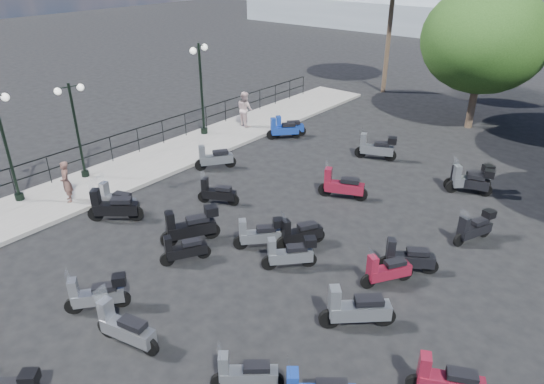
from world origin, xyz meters
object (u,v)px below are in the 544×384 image
Objects in this scene: woman at (66,182)px; broadleaf_tree at (485,40)px; scooter_21 at (356,309)px; lamp_post_0 at (5,142)px; scooter_27 at (407,258)px; scooter_8 at (184,250)px; scooter_4 at (214,158)px; scooter_5 at (283,130)px; scooter_10 at (217,193)px; scooter_17 at (376,148)px; scooter_29 at (470,179)px; scooter_22 at (474,228)px; lamp_post_1 at (76,125)px; lamp_post_2 at (201,84)px; scooter_32 at (260,234)px; scooter_13 at (125,328)px; scooter_30 at (288,127)px; scooter_26 at (447,381)px; scooter_28 at (386,271)px; scooter_16 at (300,234)px; scooter_9 at (191,226)px; scooter_2 at (113,207)px; scooter_14 at (97,294)px; scooter_25 at (245,374)px; scooter_11 at (342,186)px; scooter_3 at (117,200)px.

woman is 0.22× the size of broadleaf_tree.
lamp_post_0 is at bearing 56.72° from scooter_21.
scooter_8 is at bearing 91.61° from scooter_27.
scooter_4 reaches higher than scooter_5.
scooter_10 is 7.63m from scooter_17.
scooter_21 is at bearing 137.46° from scooter_29.
scooter_22 is (0.88, 5.66, -0.04)m from scooter_21.
scooter_29 is at bearing 43.64° from lamp_post_1.
lamp_post_2 reaches higher than scooter_4.
scooter_8 is 2.31m from scooter_32.
woman is 0.86× the size of scooter_13.
scooter_30 is 10.14m from broadleaf_tree.
scooter_26 reaches higher than scooter_28.
scooter_29 is at bearing -82.48° from scooter_16.
lamp_post_1 reaches higher than scooter_9.
scooter_30 is at bearing -48.72° from scooter_5.
scooter_9 reaches higher than scooter_2.
scooter_4 is 3.10m from scooter_10.
lamp_post_2 is at bearing -16.36° from scooter_9.
scooter_8 is at bearing 101.60° from scooter_32.
scooter_13 is at bearing -17.99° from lamp_post_1.
scooter_14 reaches higher than scooter_25.
scooter_27 is (7.03, 0.44, 0.04)m from scooter_10.
scooter_29 reaches higher than scooter_10.
scooter_29 is at bearing -80.94° from scooter_2.
scooter_11 is (8.68, -1.42, -2.08)m from lamp_post_2.
scooter_11 is 1.23× the size of scooter_29.
scooter_13 reaches higher than scooter_25.
scooter_5 is 9.52m from scooter_32.
scooter_32 is (-0.89, -0.82, 0.03)m from scooter_16.
scooter_5 is 0.97× the size of scooter_28.
woman reaches higher than scooter_3.
scooter_25 is at bearing 139.40° from scooter_27.
broadleaf_tree reaches higher than scooter_25.
scooter_10 is 0.94× the size of scooter_22.
scooter_32 is at bearing -67.35° from scooter_14.
scooter_17 is at bearing -137.08° from scooter_30.
scooter_16 is at bearing 170.81° from scooter_30.
scooter_13 is at bearing 157.54° from scooter_11.
scooter_8 is 17.80m from broadleaf_tree.
lamp_post_0 reaches higher than scooter_9.
scooter_16 is at bearing -43.00° from lamp_post_2.
lamp_post_2 is at bearing 74.72° from scooter_5.
scooter_3 is 9.33m from scooter_21.
scooter_14 is 0.89× the size of scooter_26.
scooter_13 reaches higher than scooter_30.
scooter_9 is 5.87m from scooter_21.
scooter_27 is at bearing -108.44° from scooter_2.
lamp_post_2 is (0.01, 6.43, 0.32)m from lamp_post_1.
scooter_9 is 3.67m from scooter_14.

